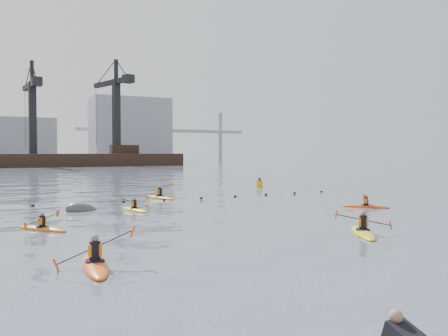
# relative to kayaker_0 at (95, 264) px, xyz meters

# --- Properties ---
(ground) EXTENTS (400.00, 400.00, 0.00)m
(ground) POSITION_rel_kayaker_0_xyz_m (7.85, -4.19, -0.11)
(ground) COLOR #374350
(ground) RESTS_ON ground
(float_line) EXTENTS (33.24, 0.73, 0.24)m
(float_line) POSITION_rel_kayaker_0_xyz_m (7.35, 18.35, -0.08)
(float_line) COLOR black
(float_line) RESTS_ON ground
(barge_pier) EXTENTS (72.00, 19.30, 29.50)m
(barge_pier) POSITION_rel_kayaker_0_xyz_m (7.63, 105.81, 1.78)
(barge_pier) COLOR black
(barge_pier) RESTS_ON ground
(skyline) EXTENTS (141.00, 28.00, 22.00)m
(skyline) POSITION_rel_kayaker_0_xyz_m (10.09, 146.09, 9.13)
(skyline) COLOR gray
(skyline) RESTS_ON ground
(kayaker_0) EXTENTS (2.53, 3.72, 1.39)m
(kayaker_0) POSITION_rel_kayaker_0_xyz_m (0.00, 0.00, 0.00)
(kayaker_0) COLOR #EB5116
(kayaker_0) RESTS_ON ground
(kayaker_1) EXTENTS (2.56, 3.51, 1.19)m
(kayaker_1) POSITION_rel_kayaker_0_xyz_m (11.71, 0.63, 0.00)
(kayaker_1) COLOR gold
(kayaker_1) RESTS_ON ground
(kayaker_2) EXTENTS (2.24, 2.74, 0.95)m
(kayaker_2) POSITION_rel_kayaker_0_xyz_m (-0.67, 8.21, -0.02)
(kayaker_2) COLOR #CF6713
(kayaker_2) RESTS_ON ground
(kayaker_3) EXTENTS (1.97, 2.97, 1.05)m
(kayaker_3) POSITION_rel_kayaker_0_xyz_m (5.18, 13.29, -0.02)
(kayaker_3) COLOR yellow
(kayaker_3) RESTS_ON ground
(kayaker_4) EXTENTS (2.37, 2.72, 1.06)m
(kayaker_4) POSITION_rel_kayaker_0_xyz_m (18.97, 8.02, -0.02)
(kayaker_4) COLOR red
(kayaker_4) RESTS_ON ground
(kayaker_5) EXTENTS (2.45, 3.70, 1.37)m
(kayaker_5) POSITION_rel_kayaker_0_xyz_m (9.08, 19.72, -0.00)
(kayaker_5) COLOR gold
(kayaker_5) RESTS_ON ground
(mooring_buoy) EXTENTS (2.33, 1.53, 1.39)m
(mooring_buoy) POSITION_rel_kayaker_0_xyz_m (2.30, 14.72, -0.11)
(mooring_buoy) COLOR #393C3E
(mooring_buoy) RESTS_ON ground
(nav_buoy) EXTENTS (0.66, 0.66, 1.19)m
(nav_buoy) POSITION_rel_kayaker_0_xyz_m (21.85, 25.90, 0.25)
(nav_buoy) COLOR gold
(nav_buoy) RESTS_ON ground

